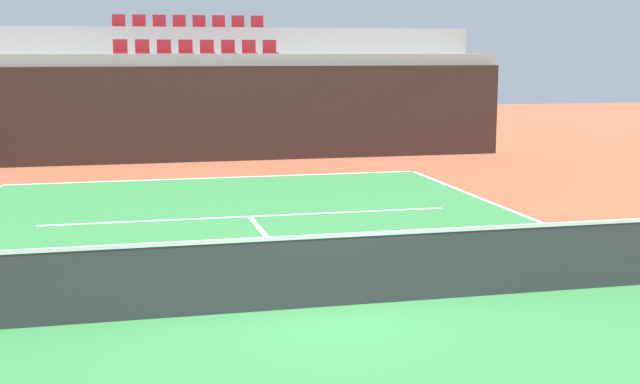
% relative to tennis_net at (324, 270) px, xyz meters
% --- Properties ---
extents(ground_plane, '(80.00, 80.00, 0.00)m').
position_rel_tennis_net_xyz_m(ground_plane, '(0.00, 0.00, -0.51)').
color(ground_plane, brown).
extents(court_surface, '(11.00, 24.00, 0.01)m').
position_rel_tennis_net_xyz_m(court_surface, '(0.00, 0.00, -0.50)').
color(court_surface, '#2D7238').
rests_on(court_surface, ground_plane).
extents(baseline_far, '(11.00, 0.10, 0.00)m').
position_rel_tennis_net_xyz_m(baseline_far, '(0.00, 11.95, -0.50)').
color(baseline_far, white).
rests_on(baseline_far, court_surface).
extents(service_line_far, '(8.26, 0.10, 0.00)m').
position_rel_tennis_net_xyz_m(service_line_far, '(0.00, 6.40, -0.50)').
color(service_line_far, white).
rests_on(service_line_far, court_surface).
extents(centre_service_line, '(0.10, 6.40, 0.00)m').
position_rel_tennis_net_xyz_m(centre_service_line, '(0.00, 3.20, -0.50)').
color(centre_service_line, white).
rests_on(centre_service_line, court_surface).
extents(back_wall, '(19.16, 0.30, 2.88)m').
position_rel_tennis_net_xyz_m(back_wall, '(0.00, 15.61, 0.93)').
color(back_wall, black).
rests_on(back_wall, ground_plane).
extents(stands_tier_lower, '(19.16, 2.40, 3.25)m').
position_rel_tennis_net_xyz_m(stands_tier_lower, '(0.00, 16.96, 1.12)').
color(stands_tier_lower, '#9E9E99').
rests_on(stands_tier_lower, ground_plane).
extents(stands_tier_upper, '(19.16, 2.40, 4.11)m').
position_rel_tennis_net_xyz_m(stands_tier_upper, '(0.00, 19.36, 1.55)').
color(stands_tier_upper, '#9E9E99').
rests_on(stands_tier_upper, ground_plane).
extents(seating_row_lower, '(5.14, 0.44, 0.44)m').
position_rel_tennis_net_xyz_m(seating_row_lower, '(0.00, 17.05, 2.86)').
color(seating_row_lower, maroon).
rests_on(seating_row_lower, stands_tier_lower).
extents(seating_row_upper, '(5.14, 0.44, 0.44)m').
position_rel_tennis_net_xyz_m(seating_row_upper, '(0.00, 19.45, 3.73)').
color(seating_row_upper, maroon).
rests_on(seating_row_upper, stands_tier_upper).
extents(tennis_net, '(11.08, 0.08, 1.07)m').
position_rel_tennis_net_xyz_m(tennis_net, '(0.00, 0.00, 0.00)').
color(tennis_net, black).
rests_on(tennis_net, court_surface).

